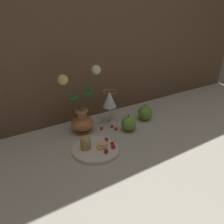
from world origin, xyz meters
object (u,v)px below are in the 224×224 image
Objects in this scene: plate_with_pastries at (94,147)px; wine_glass at (110,100)px; apple_near_glass at (145,113)px; vase at (82,116)px; apple_beside_vase at (129,123)px.

plate_with_pastries is 0.30m from wine_glass.
plate_with_pastries is at bearing -163.41° from apple_near_glass.
apple_near_glass is (0.35, -0.07, -0.05)m from vase.
apple_beside_vase is at bearing 15.28° from plate_with_pastries.
wine_glass is at bearing 44.58° from plate_with_pastries.
plate_with_pastries is 2.42× the size of apple_beside_vase.
apple_beside_vase is at bearing -161.39° from apple_near_glass.
wine_glass is 0.16m from apple_beside_vase.
vase is 3.52× the size of apple_near_glass.
vase reaches higher than apple_near_glass.
wine_glass reaches higher than apple_near_glass.
plate_with_pastries is at bearing -135.42° from wine_glass.
apple_near_glass is (0.15, 0.05, 0.00)m from apple_beside_vase.
plate_with_pastries is at bearing -98.27° from vase.
apple_near_glass is at bearing 18.61° from apple_beside_vase.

